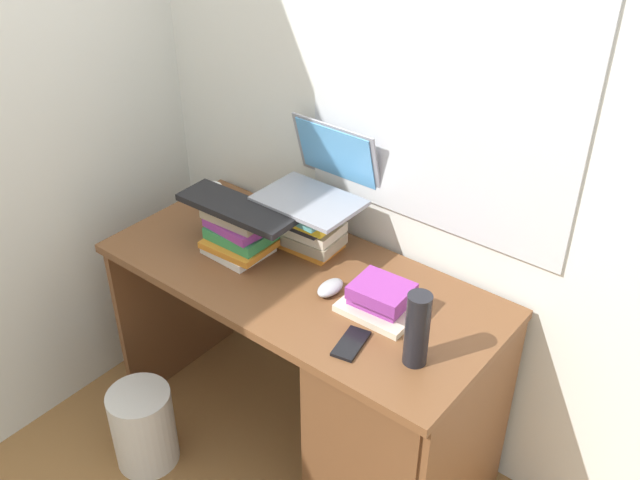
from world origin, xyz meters
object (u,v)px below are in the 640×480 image
object	(u,v)px
book_stack_keyboard_riser	(239,232)
book_stack_tall	(309,225)
water_bottle	(417,329)
desk	(376,404)
keyboard	(237,208)
computer_mouse	(330,288)
laptop	(321,181)
mug	(212,198)
book_stack_side	(381,299)
wastebasket	(144,427)
cell_phone	(351,344)

from	to	relation	value
book_stack_keyboard_riser	book_stack_tall	bearing A→B (deg)	44.08
book_stack_keyboard_riser	water_bottle	bearing A→B (deg)	-7.05
desk	keyboard	bearing A→B (deg)	179.72
desk	book_stack_tall	bearing A→B (deg)	157.85
desk	keyboard	xyz separation A→B (m)	(-0.58, 0.00, 0.51)
keyboard	computer_mouse	distance (m)	0.41
laptop	mug	distance (m)	0.48
book_stack_tall	water_bottle	bearing A→B (deg)	-23.68
water_bottle	desk	bearing A→B (deg)	152.73
book_stack_side	laptop	xyz separation A→B (m)	(-0.38, 0.19, 0.19)
book_stack_keyboard_riser	book_stack_side	bearing A→B (deg)	3.06
book_stack_keyboard_riser	laptop	distance (m)	0.32
book_stack_keyboard_riser	water_bottle	distance (m)	0.76
book_stack_keyboard_riser	desk	bearing A→B (deg)	-0.56
book_stack_tall	laptop	size ratio (longest dim) A/B	0.71
computer_mouse	wastebasket	bearing A→B (deg)	-141.43
desk	book_stack_keyboard_riser	xyz separation A→B (m)	(-0.58, 0.01, 0.42)
book_stack_keyboard_riser	mug	size ratio (longest dim) A/B	2.03
desk	mug	size ratio (longest dim) A/B	11.31
book_stack_tall	mug	bearing A→B (deg)	-176.80
water_bottle	cell_phone	world-z (taller)	water_bottle
mug	wastebasket	size ratio (longest dim) A/B	0.37
laptop	desk	bearing A→B (deg)	-28.94
desk	book_stack_side	world-z (taller)	book_stack_side
computer_mouse	mug	xyz separation A→B (m)	(-0.65, 0.13, 0.03)
desk	computer_mouse	size ratio (longest dim) A/B	12.73
book_stack_side	book_stack_tall	bearing A→B (deg)	160.87
book_stack_keyboard_riser	computer_mouse	size ratio (longest dim) A/B	2.29
cell_phone	water_bottle	bearing A→B (deg)	5.86
mug	wastebasket	world-z (taller)	mug
book_stack_keyboard_riser	water_bottle	xyz separation A→B (m)	(0.75, -0.09, 0.04)
water_bottle	keyboard	bearing A→B (deg)	173.16
mug	computer_mouse	bearing A→B (deg)	-11.33
book_stack_side	keyboard	xyz separation A→B (m)	(-0.55, -0.03, 0.12)
cell_phone	computer_mouse	bearing A→B (deg)	129.92
laptop	water_bottle	size ratio (longest dim) A/B	1.47
water_bottle	cell_phone	bearing A→B (deg)	-162.50
keyboard	water_bottle	size ratio (longest dim) A/B	1.87
book_stack_side	water_bottle	xyz separation A→B (m)	(0.20, -0.12, 0.07)
water_bottle	book_stack_keyboard_riser	bearing A→B (deg)	172.95
book_stack_keyboard_riser	computer_mouse	xyz separation A→B (m)	(0.38, 0.01, -0.06)
wastebasket	keyboard	bearing A→B (deg)	71.08
keyboard	laptop	bearing A→B (deg)	51.40
desk	mug	world-z (taller)	mug
keyboard	book_stack_keyboard_riser	bearing A→B (deg)	82.29
laptop	book_stack_keyboard_riser	bearing A→B (deg)	-127.05
cell_phone	wastebasket	world-z (taller)	cell_phone
book_stack_side	water_bottle	size ratio (longest dim) A/B	1.02
desk	water_bottle	size ratio (longest dim) A/B	5.89
book_stack_tall	water_bottle	size ratio (longest dim) A/B	1.04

